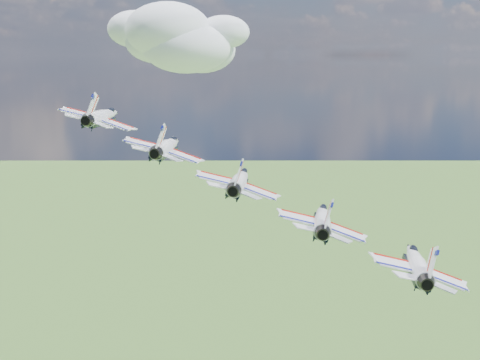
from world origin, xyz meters
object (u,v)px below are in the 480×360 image
object	(u,v)px
jet_1	(167,146)
jet_2	(240,180)
jet_3	(322,219)
jet_4	(417,263)
jet_0	(103,116)

from	to	relation	value
jet_1	jet_2	world-z (taller)	jet_1
jet_3	jet_4	world-z (taller)	jet_3
jet_0	jet_4	xyz separation A→B (m)	(28.30, -31.87, -13.02)
jet_1	jet_2	size ratio (longest dim) A/B	1.00
jet_0	jet_3	world-z (taller)	jet_0
jet_1	jet_2	bearing A→B (deg)	-25.37
jet_0	jet_2	size ratio (longest dim) A/B	1.00
jet_2	jet_3	bearing A→B (deg)	-25.37
jet_2	jet_3	world-z (taller)	jet_2
jet_2	jet_4	bearing A→B (deg)	-25.37
jet_4	jet_0	bearing A→B (deg)	154.63
jet_1	jet_4	bearing A→B (deg)	-25.37
jet_0	jet_1	distance (m)	11.14
jet_0	jet_4	size ratio (longest dim) A/B	1.00
jet_4	jet_2	bearing A→B (deg)	154.63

